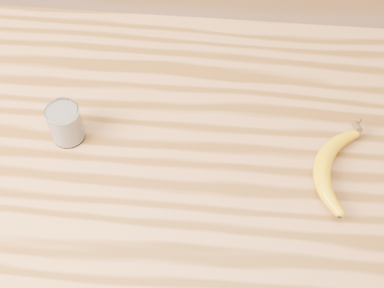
{
  "coord_description": "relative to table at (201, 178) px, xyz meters",
  "views": [
    {
      "loc": [
        0.04,
        -0.66,
        1.8
      ],
      "look_at": [
        -0.02,
        -0.02,
        0.93
      ],
      "focal_mm": 50.0,
      "sensor_mm": 36.0,
      "label": 1
    }
  ],
  "objects": [
    {
      "name": "banana",
      "position": [
        0.24,
        -0.04,
        0.15
      ],
      "size": [
        0.17,
        0.31,
        0.04
      ],
      "primitive_type": null,
      "rotation": [
        0.0,
        0.0,
        -0.23
      ],
      "color": "#DDA100",
      "rests_on": "table"
    },
    {
      "name": "smoothie_glass",
      "position": [
        -0.28,
        -0.0,
        0.17
      ],
      "size": [
        0.07,
        0.07,
        0.09
      ],
      "color": "white",
      "rests_on": "table"
    },
    {
      "name": "table",
      "position": [
        0.0,
        0.0,
        0.0
      ],
      "size": [
        1.2,
        0.8,
        0.9
      ],
      "color": "#A26936",
      "rests_on": "ground"
    }
  ]
}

